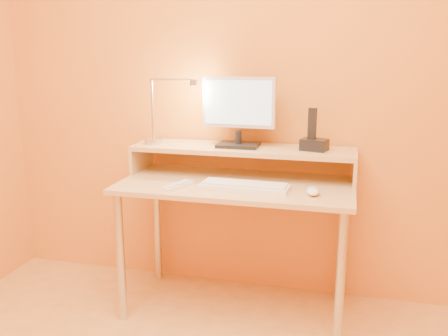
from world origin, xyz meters
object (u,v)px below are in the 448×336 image
(lamp_base, at_px, (154,141))
(remote_control, at_px, (179,186))
(keyboard, at_px, (244,187))
(monitor_panel, at_px, (239,102))
(phone_dock, at_px, (314,145))
(mouse, at_px, (313,191))

(lamp_base, xyz_separation_m, remote_control, (0.24, -0.28, -0.16))
(remote_control, bearing_deg, keyboard, 29.04)
(remote_control, bearing_deg, monitor_panel, 73.55)
(monitor_panel, bearing_deg, phone_dock, 0.15)
(remote_control, bearing_deg, mouse, 22.49)
(lamp_base, bearing_deg, phone_dock, 1.95)
(phone_dock, distance_m, keyboard, 0.44)
(mouse, bearing_deg, keyboard, 168.55)
(monitor_panel, xyz_separation_m, mouse, (0.42, -0.29, -0.38))
(monitor_panel, relative_size, remote_control, 2.11)
(phone_dock, relative_size, remote_control, 0.70)
(lamp_base, bearing_deg, monitor_panel, 4.79)
(phone_dock, relative_size, mouse, 1.22)
(phone_dock, bearing_deg, lamp_base, -163.19)
(monitor_panel, distance_m, lamp_base, 0.53)
(lamp_base, distance_m, phone_dock, 0.88)
(lamp_base, xyz_separation_m, keyboard, (0.57, -0.23, -0.16))
(remote_control, bearing_deg, lamp_base, 150.35)
(lamp_base, height_order, keyboard, lamp_base)
(phone_dock, bearing_deg, monitor_panel, -166.56)
(lamp_base, bearing_deg, mouse, -15.30)
(lamp_base, distance_m, remote_control, 0.41)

